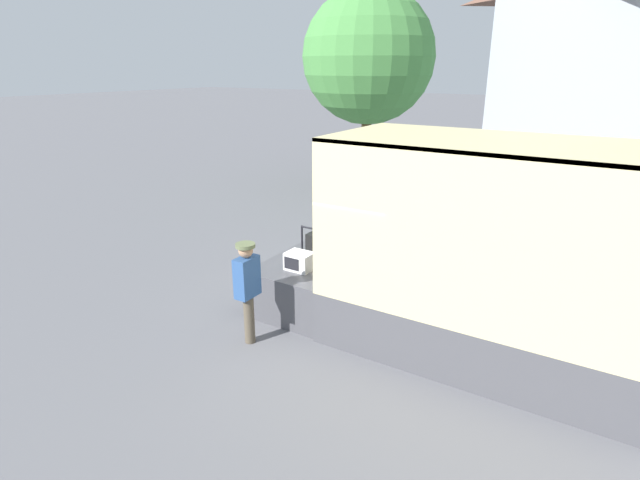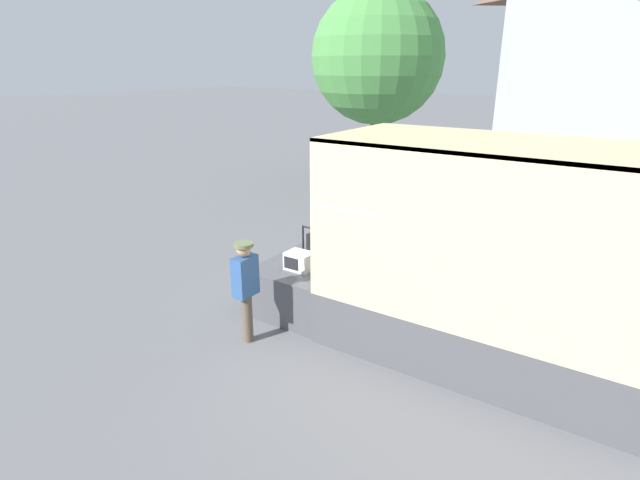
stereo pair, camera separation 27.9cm
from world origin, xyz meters
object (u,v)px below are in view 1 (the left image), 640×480
box_truck (598,322)px  portable_generator (324,245)px  street_tree (368,57)px  worker_person (247,283)px  microwave (299,261)px

box_truck → portable_generator: bearing=175.8°
box_truck → street_tree: street_tree is taller
worker_person → street_tree: bearing=107.3°
microwave → portable_generator: bearing=88.6°
portable_generator → street_tree: 10.17m
box_truck → portable_generator: (-4.90, 0.36, 0.14)m
box_truck → microwave: (-4.92, -0.48, 0.07)m
portable_generator → street_tree: size_ratio=0.10×
microwave → worker_person: (-0.15, -1.33, 0.03)m
microwave → street_tree: (-3.55, 9.63, 3.73)m
microwave → portable_generator: portable_generator is taller
microwave → worker_person: bearing=-96.4°
portable_generator → worker_person: worker_person is taller
microwave → portable_generator: 0.84m
worker_person → microwave: bearing=83.6°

